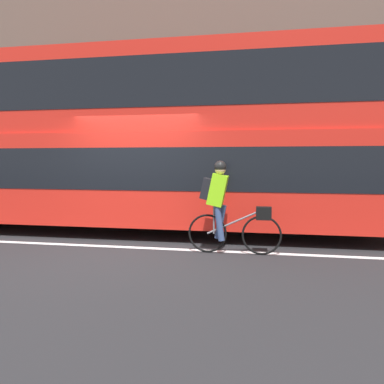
# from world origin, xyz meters

# --- Properties ---
(ground_plane) EXTENTS (80.00, 80.00, 0.00)m
(ground_plane) POSITION_xyz_m (0.00, 0.00, 0.00)
(ground_plane) COLOR #232326
(road_center_line) EXTENTS (50.00, 0.14, 0.01)m
(road_center_line) POSITION_xyz_m (0.00, 0.17, 0.00)
(road_center_line) COLOR silver
(road_center_line) RESTS_ON ground_plane
(sidewalk_curb) EXTENTS (60.00, 1.62, 0.15)m
(sidewalk_curb) POSITION_xyz_m (0.00, 5.56, 0.07)
(sidewalk_curb) COLOR gray
(sidewalk_curb) RESTS_ON ground_plane
(building_facade) EXTENTS (60.00, 0.30, 9.22)m
(building_facade) POSITION_xyz_m (0.00, 6.52, 4.61)
(building_facade) COLOR brown
(building_facade) RESTS_ON ground_plane
(bus) EXTENTS (11.57, 2.43, 3.92)m
(bus) POSITION_xyz_m (-0.55, 1.80, 2.16)
(bus) COLOR black
(bus) RESTS_ON ground_plane
(cyclist_on_bike) EXTENTS (1.62, 0.32, 1.62)m
(cyclist_on_bike) POSITION_xyz_m (1.82, 0.05, 0.87)
(cyclist_on_bike) COLOR black
(cyclist_on_bike) RESTS_ON ground_plane
(trash_bin) EXTENTS (0.54, 0.54, 0.84)m
(trash_bin) POSITION_xyz_m (1.72, 5.48, 0.57)
(trash_bin) COLOR #194C23
(trash_bin) RESTS_ON sidewalk_curb
(street_sign_post) EXTENTS (0.36, 0.09, 2.30)m
(street_sign_post) POSITION_xyz_m (-1.10, 5.47, 1.44)
(street_sign_post) COLOR #59595B
(street_sign_post) RESTS_ON sidewalk_curb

